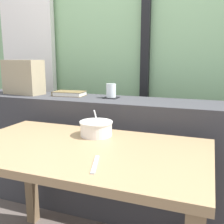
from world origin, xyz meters
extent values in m
cube|color=#8EBC89|center=(0.00, 1.14, 1.40)|extent=(4.80, 0.08, 2.80)
cube|color=white|center=(-1.05, 1.04, 1.25)|extent=(0.56, 0.06, 2.50)
cube|color=black|center=(0.09, 1.07, 1.30)|extent=(0.07, 0.05, 2.60)
cube|color=#38383D|center=(0.00, 0.55, 0.41)|extent=(2.80, 0.37, 0.82)
cube|color=#826849|center=(-0.46, 0.22, 0.33)|extent=(0.06, 0.06, 0.66)
cube|color=#826849|center=(0.61, 0.22, 0.33)|extent=(0.06, 0.06, 0.66)
cube|color=#997A56|center=(0.07, -0.06, 0.67)|extent=(1.16, 0.67, 0.03)
cube|color=black|center=(-0.03, 0.59, 0.82)|extent=(0.10, 0.10, 0.00)
cylinder|color=white|center=(-0.03, 0.59, 0.88)|extent=(0.07, 0.07, 0.10)
cylinder|color=#CC4C38|center=(-0.03, 0.59, 0.86)|extent=(0.06, 0.06, 0.06)
cube|color=brown|center=(-0.36, 0.59, 0.82)|extent=(0.23, 0.16, 0.00)
cube|color=silver|center=(-0.36, 0.59, 0.84)|extent=(0.22, 0.15, 0.03)
cube|color=brown|center=(-0.36, 0.59, 0.85)|extent=(0.23, 0.16, 0.00)
cube|color=brown|center=(-0.47, 0.58, 0.84)|extent=(0.02, 0.14, 0.03)
cube|color=tan|center=(-0.73, 0.55, 0.95)|extent=(0.34, 0.18, 0.26)
cylinder|color=silver|center=(0.07, 0.12, 0.73)|extent=(0.17, 0.17, 0.08)
cylinder|color=silver|center=(0.07, 0.12, 0.76)|extent=(0.18, 0.18, 0.01)
cylinder|color=brown|center=(0.07, 0.12, 0.72)|extent=(0.15, 0.15, 0.05)
cylinder|color=silver|center=(0.06, 0.15, 0.78)|extent=(0.04, 0.13, 0.12)
ellipsoid|color=silver|center=(0.06, 0.17, 0.74)|extent=(0.03, 0.05, 0.01)
cube|color=silver|center=(0.22, -0.24, 0.69)|extent=(0.07, 0.17, 0.01)
camera|label=1|loc=(0.62, -1.11, 1.10)|focal=42.30mm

